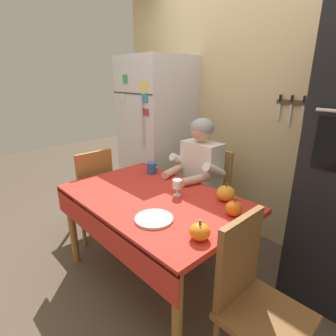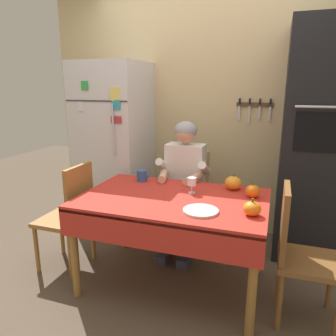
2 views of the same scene
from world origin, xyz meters
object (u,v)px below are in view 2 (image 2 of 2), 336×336
Objects in this scene: coffee_mug at (142,176)px; pumpkin_small at (252,209)px; chair_right_side at (298,249)px; serving_tray at (201,211)px; wall_oven at (317,145)px; chair_left_side at (71,212)px; wine_glass at (192,182)px; refrigerator at (115,148)px; pumpkin_medium at (233,183)px; seated_person at (183,176)px; pumpkin_large at (253,191)px; dining_table at (172,208)px; chair_behind_person at (188,193)px.

pumpkin_small is at bearing -26.22° from coffee_mug.
chair_right_side is 0.69m from serving_tray.
chair_left_side is (-1.95, -0.95, -0.54)m from wall_oven.
wine_glass is 0.58m from pumpkin_small.
wall_oven reaches higher than refrigerator.
chair_left_side reaches higher than pumpkin_medium.
pumpkin_medium is at bearing -21.35° from refrigerator.
pumpkin_small is (1.50, -0.13, 0.28)m from chair_left_side.
wall_oven reaches higher than serving_tray.
pumpkin_small is 0.49× the size of serving_tray.
serving_tray is (-0.78, -1.13, -0.30)m from wall_oven.
chair_right_side is 3.89× the size of serving_tray.
seated_person reaches higher than chair_right_side.
dining_table is at bearing -159.93° from pumpkin_large.
wine_glass is at bearing -173.61° from pumpkin_large.
wall_oven is at bearing 81.49° from chair_right_side.
serving_tray is at bearing -41.75° from refrigerator.
refrigerator is 2.01m from wall_oven.
wall_oven is at bearing 6.52° from chair_behind_person.
serving_tray is at bearing -171.49° from pumpkin_small.
seated_person is (-1.14, -0.32, -0.31)m from wall_oven.
wine_glass is 1.04× the size of pumpkin_large.
pumpkin_small is (0.02, -0.36, -0.00)m from pumpkin_large.
serving_tray is (0.66, -0.53, -0.04)m from coffee_mug.
dining_table is 1.51× the size of chair_right_side.
pumpkin_large is (1.52, -0.68, -0.11)m from refrigerator.
seated_person is 9.29× the size of pumpkin_medium.
coffee_mug is 0.92× the size of wine_glass.
pumpkin_medium is at bearing -41.62° from chair_behind_person.
chair_behind_person is 1.08m from serving_tray.
chair_left_side is at bearing -154.03° from wall_oven.
refrigerator is 1.46m from pumpkin_medium.
chair_right_side reaches higher than pumpkin_small.
wine_glass reaches higher than serving_tray.
chair_right_side is at bearing -40.50° from pumpkin_large.
pumpkin_large is (0.46, 0.05, -0.04)m from wine_glass.
wall_oven is at bearing 39.17° from wine_glass.
pumpkin_medium is (-0.65, -0.57, -0.25)m from wall_oven.
pumpkin_large is at bearing 139.50° from chair_right_side.
wine_glass is at bearing -72.63° from chair_behind_person.
refrigerator is 0.79m from coffee_mug.
seated_person is 10.72× the size of pumpkin_small.
chair_behind_person reaches higher than wine_glass.
chair_behind_person is at bearing 125.83° from pumpkin_small.
chair_behind_person is 0.62m from coffee_mug.
coffee_mug reaches higher than dining_table.
pumpkin_small is 0.33m from serving_tray.
wall_oven is 1.14m from chair_right_side.
serving_tray is at bearing -103.86° from pumpkin_medium.
coffee_mug reaches higher than serving_tray.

